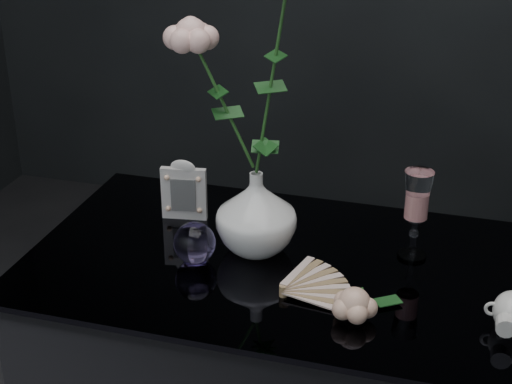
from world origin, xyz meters
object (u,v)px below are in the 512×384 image
(paperweight, at_px, (195,243))
(loose_rose, at_px, (354,304))
(vase, at_px, (256,212))
(wine_glass, at_px, (416,215))
(picture_frame, at_px, (184,189))

(paperweight, height_order, loose_rose, paperweight)
(vase, distance_m, wine_glass, 0.30)
(vase, relative_size, loose_rose, 0.96)
(wine_glass, height_order, picture_frame, wine_glass)
(vase, bearing_deg, picture_frame, 154.13)
(paperweight, bearing_deg, vase, 37.78)
(vase, xyz_separation_m, paperweight, (-0.10, -0.08, -0.04))
(wine_glass, height_order, loose_rose, wine_glass)
(vase, relative_size, picture_frame, 1.23)
(loose_rose, bearing_deg, vase, 136.42)
(paperweight, distance_m, loose_rose, 0.34)
(vase, bearing_deg, loose_rose, -38.82)
(vase, bearing_deg, wine_glass, 11.19)
(picture_frame, bearing_deg, vase, -34.53)
(vase, bearing_deg, paperweight, -142.22)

